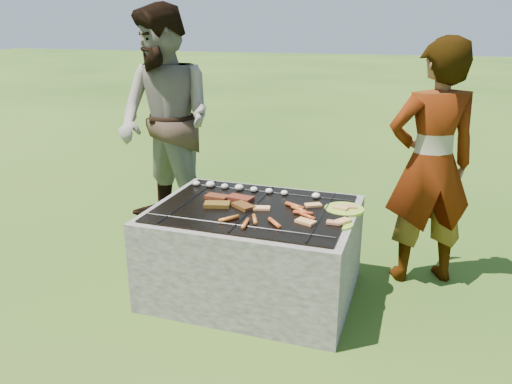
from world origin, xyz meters
TOP-DOWN VIEW (x-y plane):
  - lawn at (0.00, 0.00)m, footprint 60.00×60.00m
  - fire_pit at (0.00, 0.00)m, footprint 1.30×1.00m
  - mushrooms at (-0.16, 0.30)m, footprint 0.94×0.06m
  - pork_slabs at (-0.18, 0.03)m, footprint 0.40×0.29m
  - sausages at (0.18, -0.13)m, footprint 0.55×0.49m
  - bread_on_grate at (0.28, -0.02)m, footprint 0.45×0.41m
  - plate_far at (0.56, 0.16)m, footprint 0.32×0.32m
  - plate_near at (0.56, -0.10)m, footprint 0.23×0.23m
  - cook at (1.06, 0.57)m, footprint 0.72×0.61m
  - bystander at (-1.07, 0.85)m, footprint 1.13×1.01m

SIDE VIEW (x-z plane):
  - lawn at x=0.00m, z-range 0.00..0.00m
  - fire_pit at x=0.00m, z-range -0.03..0.59m
  - plate_far at x=0.56m, z-range 0.60..0.62m
  - plate_near at x=0.56m, z-range 0.59..0.62m
  - bread_on_grate at x=0.28m, z-range 0.61..0.63m
  - pork_slabs at x=-0.18m, z-range 0.61..0.64m
  - sausages at x=0.18m, z-range 0.61..0.64m
  - mushrooms at x=-0.16m, z-range 0.61..0.65m
  - cook at x=1.06m, z-range 0.00..1.67m
  - bystander at x=-1.07m, z-range 0.00..1.91m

